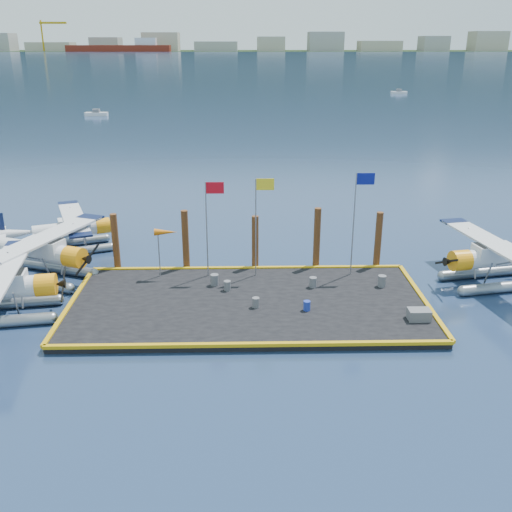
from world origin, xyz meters
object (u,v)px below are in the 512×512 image
at_px(seaplane_b, 39,255).
at_px(drum_3, 256,302).
at_px(crate, 419,315).
at_px(piling_2, 255,244).
at_px(drum_4, 382,281).
at_px(drum_2, 313,282).
at_px(piling_1, 186,242).
at_px(windsock, 166,233).
at_px(piling_3, 317,240).
at_px(drum_5, 227,286).
at_px(flagpole_yellow, 259,212).
at_px(seaplane_c, 70,232).
at_px(drum_0, 215,280).
at_px(piling_0, 116,244).
at_px(flagpole_red, 210,215).
at_px(flagpole_blue, 358,209).
at_px(drum_1, 307,306).
at_px(seaplane_d, 498,260).
at_px(piling_4, 378,242).

distance_m(seaplane_b, drum_3, 14.51).
bearing_deg(crate, piling_2, 136.96).
bearing_deg(drum_4, drum_2, -179.88).
bearing_deg(crate, piling_1, 148.59).
distance_m(windsock, piling_3, 9.72).
relative_size(drum_5, flagpole_yellow, 0.09).
relative_size(drum_2, piling_3, 0.14).
distance_m(drum_2, piling_1, 8.76).
bearing_deg(piling_1, crate, -31.41).
bearing_deg(seaplane_b, seaplane_c, -162.16).
distance_m(seaplane_b, drum_0, 11.32).
xyz_separation_m(drum_4, piling_0, (-16.54, 3.54, 1.26)).
distance_m(seaplane_c, drum_4, 22.19).
distance_m(drum_2, piling_2, 5.05).
bearing_deg(piling_3, crate, -60.45).
relative_size(flagpole_yellow, piling_2, 1.63).
bearing_deg(drum_0, flagpole_red, 100.03).
bearing_deg(flagpole_blue, flagpole_yellow, 180.00).
bearing_deg(drum_1, flagpole_yellow, 116.03).
distance_m(drum_2, flagpole_yellow, 5.33).
relative_size(seaplane_d, drum_3, 18.50).
xyz_separation_m(drum_4, piling_2, (-7.54, 3.54, 1.16)).
xyz_separation_m(drum_2, drum_3, (-3.49, -2.67, -0.03)).
bearing_deg(windsock, piling_1, 57.34).
bearing_deg(flagpole_blue, piling_4, 41.58).
relative_size(seaplane_b, piling_3, 2.44).
bearing_deg(drum_4, piling_4, 82.62).
bearing_deg(drum_0, drum_5, -44.11).
distance_m(drum_1, crate, 5.95).
bearing_deg(seaplane_c, drum_4, 48.24).
height_order(seaplane_d, flagpole_yellow, flagpole_yellow).
height_order(flagpole_blue, piling_3, flagpole_blue).
xyz_separation_m(crate, piling_1, (-13.00, 7.94, 1.41)).
relative_size(flagpole_red, flagpole_blue, 0.92).
bearing_deg(piling_1, piling_0, 180.00).
distance_m(drum_5, piling_0, 8.34).
xyz_separation_m(flagpole_red, piling_2, (2.79, 1.60, -2.50)).
xyz_separation_m(flagpole_yellow, piling_4, (7.80, 1.60, -2.51)).
bearing_deg(seaplane_b, drum_4, 105.10).
xyz_separation_m(crate, piling_3, (-4.50, 7.94, 1.46)).
relative_size(seaplane_c, piling_0, 2.30).
relative_size(flagpole_yellow, piling_4, 1.55).
bearing_deg(piling_3, seaplane_b, -176.82).
xyz_separation_m(drum_1, drum_3, (-2.79, 0.46, 0.01)).
height_order(drum_0, flagpole_yellow, flagpole_yellow).
relative_size(drum_3, crate, 0.48).
relative_size(seaplane_c, drum_5, 15.74).
bearing_deg(drum_5, drum_4, 2.12).
distance_m(flagpole_red, piling_2, 4.07).
bearing_deg(windsock, piling_2, 16.15).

